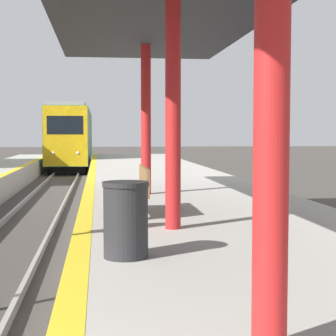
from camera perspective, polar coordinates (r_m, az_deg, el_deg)
The scene contains 3 objects.
train at distance 42.79m, azimuth -9.65°, elevation 3.15°, with size 2.61×19.59×4.38m.
trash_bin at distance 7.16m, azimuth -4.31°, elevation -5.24°, with size 0.59×0.59×0.97m.
bench at distance 10.95m, azimuth -3.07°, elevation -2.12°, with size 0.44×1.86×0.92m.
Camera 1 is at (1.92, -1.74, 2.54)m, focal length 60.00 mm.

